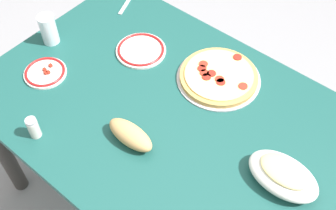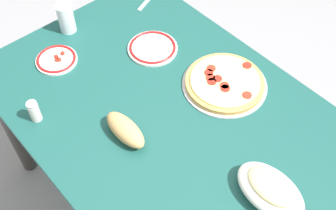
{
  "view_description": "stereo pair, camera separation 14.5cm",
  "coord_description": "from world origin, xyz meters",
  "px_view_note": "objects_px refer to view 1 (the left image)",
  "views": [
    {
      "loc": [
        -0.61,
        0.73,
        1.98
      ],
      "look_at": [
        0.0,
        0.0,
        0.78
      ],
      "focal_mm": 45.47,
      "sensor_mm": 36.0,
      "label": 1
    },
    {
      "loc": [
        -0.71,
        0.63,
        1.98
      ],
      "look_at": [
        0.0,
        0.0,
        0.78
      ],
      "focal_mm": 45.47,
      "sensor_mm": 36.0,
      "label": 2
    }
  ],
  "objects_px": {
    "water_glass": "(49,29)",
    "bread_loaf": "(130,135)",
    "dining_table": "(168,128)",
    "baked_pasta_dish": "(283,175)",
    "pepperoni_pizza": "(219,77)",
    "side_plate_near": "(141,50)",
    "side_plate_far": "(45,72)",
    "spice_shaker": "(33,128)"
  },
  "relations": [
    {
      "from": "water_glass",
      "to": "bread_loaf",
      "type": "height_order",
      "value": "water_glass"
    },
    {
      "from": "dining_table",
      "to": "baked_pasta_dish",
      "type": "xyz_separation_m",
      "value": [
        -0.47,
        -0.01,
        0.15
      ]
    },
    {
      "from": "baked_pasta_dish",
      "to": "water_glass",
      "type": "height_order",
      "value": "water_glass"
    },
    {
      "from": "baked_pasta_dish",
      "to": "water_glass",
      "type": "distance_m",
      "value": 1.08
    },
    {
      "from": "dining_table",
      "to": "pepperoni_pizza",
      "type": "xyz_separation_m",
      "value": [
        -0.05,
        -0.24,
        0.13
      ]
    },
    {
      "from": "side_plate_near",
      "to": "side_plate_far",
      "type": "height_order",
      "value": "side_plate_far"
    },
    {
      "from": "water_glass",
      "to": "side_plate_near",
      "type": "height_order",
      "value": "water_glass"
    },
    {
      "from": "bread_loaf",
      "to": "baked_pasta_dish",
      "type": "bearing_deg",
      "value": -157.87
    },
    {
      "from": "water_glass",
      "to": "spice_shaker",
      "type": "relative_size",
      "value": 1.48
    },
    {
      "from": "dining_table",
      "to": "water_glass",
      "type": "height_order",
      "value": "water_glass"
    },
    {
      "from": "side_plate_far",
      "to": "bread_loaf",
      "type": "distance_m",
      "value": 0.47
    },
    {
      "from": "side_plate_near",
      "to": "water_glass",
      "type": "bearing_deg",
      "value": 30.26
    },
    {
      "from": "side_plate_near",
      "to": "bread_loaf",
      "type": "height_order",
      "value": "bread_loaf"
    },
    {
      "from": "water_glass",
      "to": "bread_loaf",
      "type": "bearing_deg",
      "value": 165.48
    },
    {
      "from": "water_glass",
      "to": "spice_shaker",
      "type": "height_order",
      "value": "water_glass"
    },
    {
      "from": "bread_loaf",
      "to": "spice_shaker",
      "type": "bearing_deg",
      "value": 35.54
    },
    {
      "from": "baked_pasta_dish",
      "to": "bread_loaf",
      "type": "bearing_deg",
      "value": 22.13
    },
    {
      "from": "dining_table",
      "to": "pepperoni_pizza",
      "type": "relative_size",
      "value": 4.3
    },
    {
      "from": "side_plate_near",
      "to": "spice_shaker",
      "type": "relative_size",
      "value": 2.37
    },
    {
      "from": "dining_table",
      "to": "pepperoni_pizza",
      "type": "bearing_deg",
      "value": -102.35
    },
    {
      "from": "pepperoni_pizza",
      "to": "water_glass",
      "type": "distance_m",
      "value": 0.72
    },
    {
      "from": "dining_table",
      "to": "water_glass",
      "type": "distance_m",
      "value": 0.64
    },
    {
      "from": "baked_pasta_dish",
      "to": "bread_loaf",
      "type": "relative_size",
      "value": 1.29
    },
    {
      "from": "side_plate_far",
      "to": "side_plate_near",
      "type": "bearing_deg",
      "value": -121.63
    },
    {
      "from": "pepperoni_pizza",
      "to": "spice_shaker",
      "type": "relative_size",
      "value": 3.76
    },
    {
      "from": "pepperoni_pizza",
      "to": "spice_shaker",
      "type": "distance_m",
      "value": 0.71
    },
    {
      "from": "dining_table",
      "to": "pepperoni_pizza",
      "type": "distance_m",
      "value": 0.28
    },
    {
      "from": "dining_table",
      "to": "water_glass",
      "type": "bearing_deg",
      "value": 2.82
    },
    {
      "from": "dining_table",
      "to": "side_plate_near",
      "type": "bearing_deg",
      "value": -30.22
    },
    {
      "from": "baked_pasta_dish",
      "to": "side_plate_far",
      "type": "distance_m",
      "value": 0.97
    },
    {
      "from": "water_glass",
      "to": "pepperoni_pizza",
      "type": "bearing_deg",
      "value": -157.67
    },
    {
      "from": "pepperoni_pizza",
      "to": "spice_shaker",
      "type": "bearing_deg",
      "value": 61.47
    },
    {
      "from": "dining_table",
      "to": "side_plate_far",
      "type": "height_order",
      "value": "side_plate_far"
    },
    {
      "from": "water_glass",
      "to": "side_plate_near",
      "type": "xyz_separation_m",
      "value": [
        -0.33,
        -0.19,
        -0.06
      ]
    },
    {
      "from": "side_plate_far",
      "to": "bread_loaf",
      "type": "relative_size",
      "value": 0.9
    },
    {
      "from": "dining_table",
      "to": "water_glass",
      "type": "relative_size",
      "value": 10.89
    },
    {
      "from": "pepperoni_pizza",
      "to": "bread_loaf",
      "type": "bearing_deg",
      "value": 81.24
    },
    {
      "from": "baked_pasta_dish",
      "to": "side_plate_far",
      "type": "height_order",
      "value": "baked_pasta_dish"
    },
    {
      "from": "water_glass",
      "to": "dining_table",
      "type": "bearing_deg",
      "value": -177.18
    },
    {
      "from": "dining_table",
      "to": "side_plate_far",
      "type": "xyz_separation_m",
      "value": [
        0.49,
        0.17,
        0.12
      ]
    },
    {
      "from": "water_glass",
      "to": "side_plate_far",
      "type": "height_order",
      "value": "water_glass"
    },
    {
      "from": "dining_table",
      "to": "baked_pasta_dish",
      "type": "relative_size",
      "value": 5.86
    }
  ]
}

